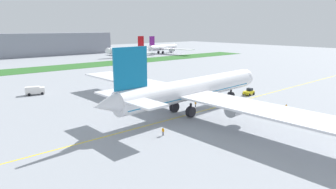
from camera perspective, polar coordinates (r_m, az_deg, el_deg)
The scene contains 12 objects.
ground_plane at distance 75.76m, azimuth 5.36°, elevation -3.80°, with size 600.00×600.00×0.00m, color #9399A0.
apron_taxi_line at distance 76.02m, azimuth 5.15°, elevation -3.74°, with size 280.00×0.36×0.01m, color yellow.
grass_median_strip at distance 173.09m, azimuth -22.42°, elevation 4.86°, with size 320.00×24.00×0.10m, color #2D6628.
airliner_foreground at distance 75.39m, azimuth 4.46°, elevation 0.97°, with size 57.05×90.93×18.15m.
pushback_tug at distance 99.63m, azimuth 15.83°, elevation 0.49°, with size 5.77×2.77×2.29m.
ground_crew_wingwalker_port at distance 81.83m, azimuth 5.52°, elevation -1.82°, with size 0.24×0.56×1.60m.
ground_crew_marshaller_front at distance 85.03m, azimuth 22.52°, elevation -2.21°, with size 0.56×0.29×1.61m.
ground_crew_wingwalker_starboard at distance 60.18m, azimuth -1.00°, elevation -7.24°, with size 0.31×0.60×1.72m.
service_truck_baggage_loader at distance 106.20m, azimuth -25.03°, elevation 0.78°, with size 6.44×3.98×2.80m.
parked_airliner_far_centre at distance 225.08m, azimuth -7.99°, elevation 8.76°, with size 37.68×57.47×15.82m.
parked_airliner_far_right at distance 254.77m, azimuth -1.19°, elevation 9.35°, with size 41.28×65.00×15.34m.
terminal_building at distance 252.98m, azimuth -25.96°, elevation 8.89°, with size 132.82×20.00×18.00m, color gray.
Camera 1 is at (-51.89, -50.64, 21.99)m, focal length 30.53 mm.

